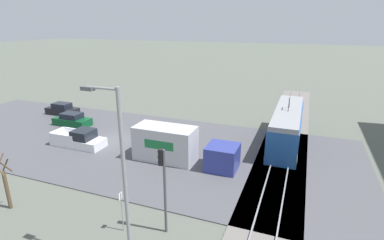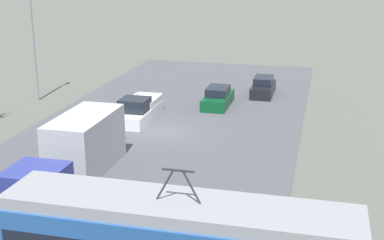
# 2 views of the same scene
# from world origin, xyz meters

# --- Properties ---
(ground_plane) EXTENTS (320.00, 320.00, 0.00)m
(ground_plane) POSITION_xyz_m (0.00, 0.00, 0.00)
(ground_plane) COLOR #565B51
(road_surface) EXTENTS (18.29, 49.07, 0.08)m
(road_surface) POSITION_xyz_m (0.00, 0.00, 0.04)
(road_surface) COLOR #4C4C51
(road_surface) RESTS_ON ground
(box_truck) EXTENTS (2.56, 9.29, 3.09)m
(box_truck) POSITION_xyz_m (2.06, 8.50, 1.50)
(box_truck) COLOR navy
(box_truck) RESTS_ON ground
(pickup_truck) EXTENTS (2.09, 5.49, 1.76)m
(pickup_truck) POSITION_xyz_m (2.40, -2.20, 0.74)
(pickup_truck) COLOR silver
(pickup_truck) RESTS_ON ground
(sedan_car_0) EXTENTS (1.75, 4.41, 1.55)m
(sedan_car_0) POSITION_xyz_m (-5.45, -11.75, 0.72)
(sedan_car_0) COLOR black
(sedan_car_0) RESTS_ON ground
(sedan_car_1) EXTENTS (1.88, 4.54, 1.51)m
(sedan_car_1) POSITION_xyz_m (-2.40, -7.36, 0.70)
(sedan_car_1) COLOR #0C4723
(sedan_car_1) RESTS_ON ground
(street_lamp_near_crossing) EXTENTS (0.36, 1.95, 8.39)m
(street_lamp_near_crossing) POSITION_xyz_m (12.40, -5.93, 4.82)
(street_lamp_near_crossing) COLOR gray
(street_lamp_near_crossing) RESTS_ON ground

